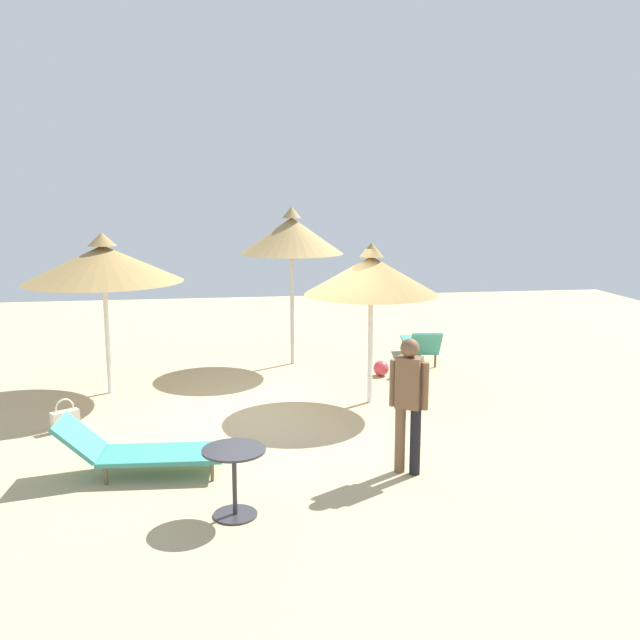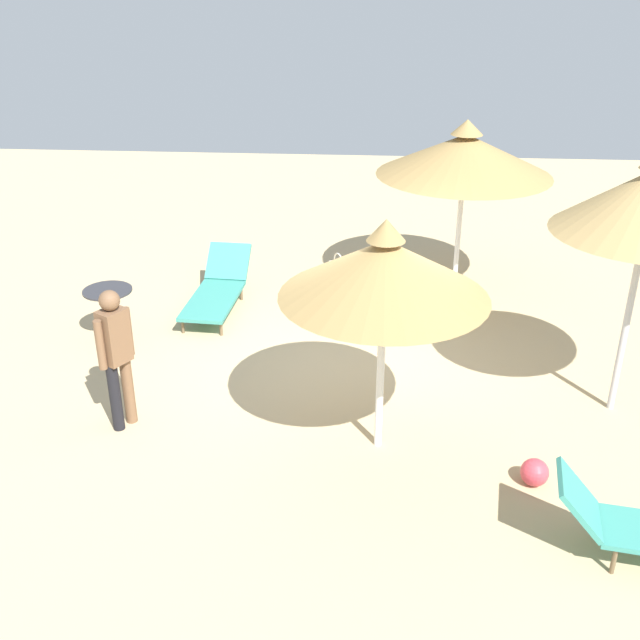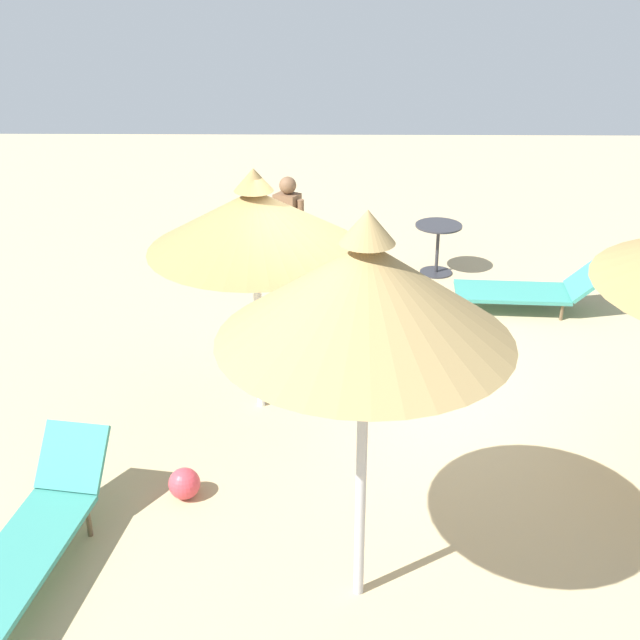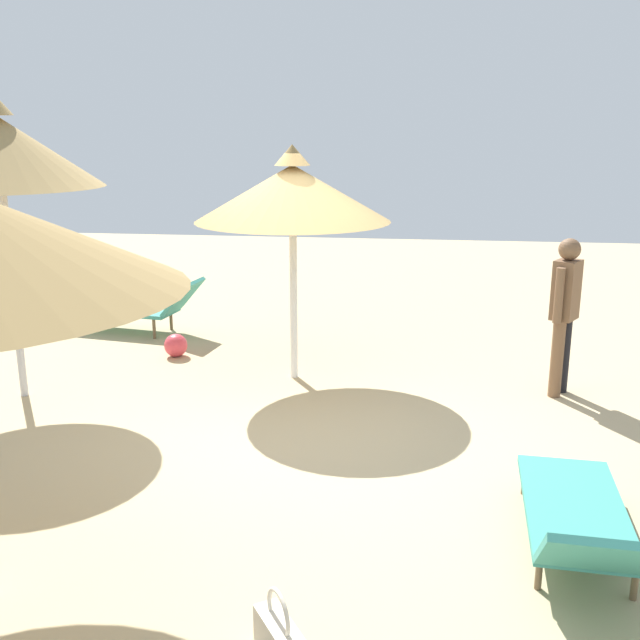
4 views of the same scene
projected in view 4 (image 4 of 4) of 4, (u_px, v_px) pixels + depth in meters
ground at (298, 425)px, 7.15m from camera, size 24.00×24.00×0.10m
parasol_umbrella_far_right at (293, 193)px, 7.84m from camera, size 2.12×2.12×2.59m
lounge_chair_near_left at (581, 520)px, 4.72m from camera, size 2.00×0.79×0.72m
lounge_chair_back at (133, 307)px, 10.13m from camera, size 0.90×2.15×0.78m
person_standing_center at (565, 307)px, 7.60m from camera, size 0.42×0.34×1.68m
beach_ball at (176, 345)px, 9.08m from camera, size 0.29×0.29×0.29m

